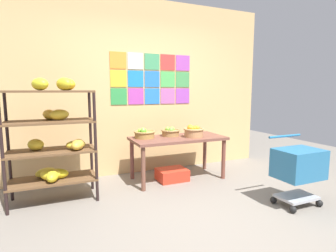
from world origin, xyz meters
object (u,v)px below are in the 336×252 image
Objects in this scene: produce_crate_under_table at (172,175)px; shopping_cart at (298,166)px; banana_shelf_unit at (54,135)px; fruit_basket_centre at (171,132)px; fruit_basket_right at (144,134)px; display_table at (178,142)px; fruit_basket_back_left at (194,131)px.

produce_crate_under_table is 0.54× the size of shopping_cart.
banana_shelf_unit is 5.16× the size of fruit_basket_centre.
shopping_cart is at bearing -26.13° from banana_shelf_unit.
banana_shelf_unit is at bearing -167.75° from fruit_basket_right.
shopping_cart is at bearing -54.57° from produce_crate_under_table.
banana_shelf_unit is at bearing -175.84° from produce_crate_under_table.
display_table is 0.53m from fruit_basket_right.
display_table is at bearing -64.65° from fruit_basket_centre.
fruit_basket_back_left is at bearing 1.72° from banana_shelf_unit.
fruit_basket_right reaches higher than display_table.
fruit_basket_back_left is 0.38× the size of shopping_cart.
produce_crate_under_table is at bearing -106.47° from fruit_basket_centre.
shopping_cart reaches higher than produce_crate_under_table.
fruit_basket_centre is at bearing 115.35° from display_table.
fruit_basket_right is 0.43m from fruit_basket_centre.
produce_crate_under_table is at bearing 4.16° from banana_shelf_unit.
banana_shelf_unit is 1.69m from fruit_basket_centre.
banana_shelf_unit is 1.94m from fruit_basket_back_left.
produce_crate_under_table is at bearing 117.03° from shopping_cart.
fruit_basket_centre is (0.43, 0.01, -0.00)m from fruit_basket_right.
fruit_basket_centre is 0.65m from produce_crate_under_table.
banana_shelf_unit reaches higher than fruit_basket_right.
banana_shelf_unit is 1.06× the size of display_table.
display_table is at bearing -13.59° from fruit_basket_right.
display_table is at bearing 15.04° from produce_crate_under_table.
banana_shelf_unit reaches higher than produce_crate_under_table.
banana_shelf_unit is 1.75m from display_table.
fruit_basket_right is 0.72× the size of produce_crate_under_table.
fruit_basket_centre is at bearing 142.00° from fruit_basket_back_left.
fruit_basket_right is at bearing 158.77° from produce_crate_under_table.
display_table is 0.50m from produce_crate_under_table.
display_table is at bearing 113.37° from shopping_cart.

